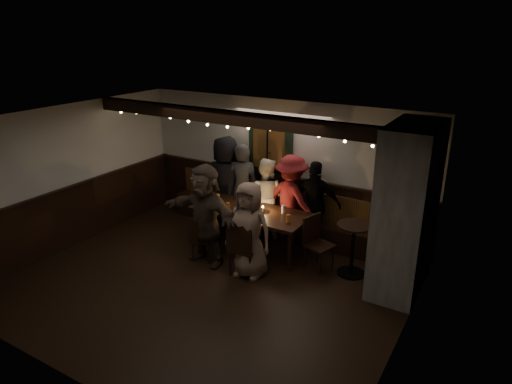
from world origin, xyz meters
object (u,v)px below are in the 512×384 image
Objects in this scene: person_b at (242,188)px; person_e at (315,204)px; person_c at (265,197)px; person_d at (291,199)px; dining_table at (250,214)px; high_top at (353,243)px; person_a at (226,183)px; chair_near_left at (202,236)px; chair_end at (316,239)px; person_g at (249,230)px; person_f at (205,215)px; chair_near_right at (242,245)px.

person_e is (1.52, 0.09, -0.08)m from person_b.
person_c is 1.01m from person_e.
dining_table is at bearing 71.76° from person_d.
high_top is at bearing 173.84° from person_d.
person_a reaches higher than person_e.
chair_near_left is 0.90× the size of chair_end.
person_g is (0.95, 0.02, 0.34)m from chair_near_left.
dining_table is at bearing 142.89° from person_a.
person_d reaches higher than dining_table.
person_g is (1.42, -1.43, -0.13)m from person_a.
high_top is 2.10m from person_c.
chair_near_left is 0.44× the size of person_a.
chair_near_right is at bearing 1.98° from person_f.
person_d is 0.46m from person_e.
chair_near_right is 0.28m from person_g.
chair_near_right is at bearing 103.53° from person_d.
person_d is at bearing 86.57° from chair_near_right.
person_c reaches higher than chair_near_left.
chair_near_left is at bearing 104.36° from person_a.
person_a is 0.88m from person_c.
person_a reaches higher than chair_near_left.
person_g reaches higher than high_top.
person_c is at bearing 75.39° from chair_near_left.
high_top is 1.21m from person_e.
high_top is at bearing 142.31° from person_b.
person_c is 0.88× the size of person_f.
chair_end is at bearing 135.78° from person_b.
chair_near_left is at bearing -120.06° from dining_table.
person_e is 0.92× the size of person_f.
person_e reaches higher than chair_near_left.
person_g reaches higher than dining_table.
person_c is (-1.37, 0.71, 0.26)m from chair_end.
dining_table is at bearing 72.12° from person_f.
chair_end is (1.29, -0.02, -0.18)m from dining_table.
high_top is 0.50× the size of person_b.
dining_table is 1.92m from high_top.
person_e is 1.62m from person_g.
person_b is (-0.58, 0.65, 0.19)m from dining_table.
chair_near_left is 0.52× the size of person_g.
person_e is (1.41, 1.57, 0.35)m from chair_near_left.
dining_table is 1.14× the size of person_a.
chair_end is 0.89m from person_e.
person_b reaches higher than chair_near_right.
person_a reaches higher than person_g.
high_top is 0.48× the size of person_a.
dining_table is 2.17× the size of chair_near_right.
person_f is (-0.88, -1.49, 0.04)m from person_d.
chair_near_right is (0.39, -0.89, -0.14)m from dining_table.
person_a reaches higher than chair_near_right.
high_top is 0.53× the size of person_d.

